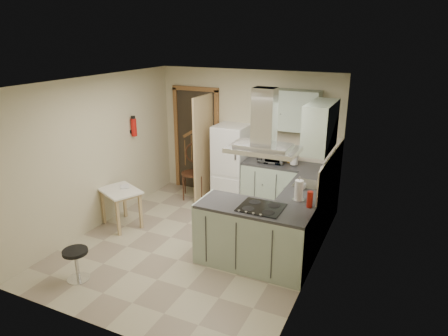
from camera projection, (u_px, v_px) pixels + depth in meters
The scene contains 28 objects.
floor at pixel (196, 243), 6.25m from camera, with size 4.20×4.20×0.00m, color tan.
ceiling at pixel (192, 81), 5.44m from camera, with size 4.20×4.20×0.00m, color silver.
back_wall at pixel (247, 136), 7.65m from camera, with size 3.60×3.60×0.00m, color #C2B997.
left_wall at pixel (98, 153), 6.57m from camera, with size 4.20×4.20×0.00m, color #C2B997.
right_wall at pixel (316, 187), 5.13m from camera, with size 4.20×4.20×0.00m, color #C2B997.
doorway at pixel (196, 140), 8.13m from camera, with size 1.10×0.12×2.10m, color brown.
fridge at pixel (231, 164), 7.63m from camera, with size 0.60×0.60×1.50m, color white.
counter_back at pixel (273, 185), 7.39m from camera, with size 1.08×0.60×0.90m, color #9EB2A0.
counter_right at pixel (310, 207), 6.47m from camera, with size 0.60×1.95×0.90m, color #9EB2A0.
splashback at pixel (296, 147), 7.29m from camera, with size 1.68×0.02×0.50m, color beige.
wall_cabinet_back at pixel (295, 110), 6.92m from camera, with size 0.85×0.35×0.70m, color #9EB2A0.
wall_cabinet_right at pixel (321, 127), 5.73m from camera, with size 0.35×0.90×0.70m, color #9EB2A0.
peninsula at pixel (254, 236), 5.54m from camera, with size 1.55×0.65×0.90m, color #9EB2A0.
hob at pixel (261, 207), 5.35m from camera, with size 0.58×0.50×0.01m, color black.
extractor_hood at pixel (263, 149), 5.09m from camera, with size 0.90×0.55×0.10m, color silver.
sink at pixel (309, 184), 6.17m from camera, with size 0.45×0.40×0.01m, color silver.
fire_extinguisher at pixel (134, 127), 7.24m from camera, with size 0.10×0.10×0.32m, color #B2140F.
drop_leaf_table at pixel (121, 208), 6.73m from camera, with size 0.70×0.52×0.65m, color tan.
bentwood_chair at pixel (193, 173), 7.86m from camera, with size 0.44×0.44×1.00m, color #50331A.
stool at pixel (77, 265), 5.28m from camera, with size 0.33×0.33×0.44m, color black.
microwave at pixel (272, 155), 7.21m from camera, with size 0.47×0.32×0.26m, color black.
kettle at pixel (294, 160), 7.04m from camera, with size 0.14×0.14×0.21m, color silver.
cereal_box at pixel (292, 154), 7.24m from camera, with size 0.07×0.18×0.27m, color orange.
soap_bottle at pixel (323, 169), 6.57m from camera, with size 0.09×0.10×0.21m, color #ABAEB8.
paper_towel at pixel (299, 190), 5.56m from camera, with size 0.12×0.12×0.30m, color silver.
cup at pixel (302, 186), 5.98m from camera, with size 0.11×0.11×0.09m, color white.
red_bottle at pixel (310, 199), 5.35m from camera, with size 0.08×0.08×0.23m, color #A31A0D.
book at pixel (120, 185), 6.71m from camera, with size 0.14×0.19×0.09m, color #A33639.
Camera 1 is at (2.74, -4.83, 3.14)m, focal length 32.00 mm.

